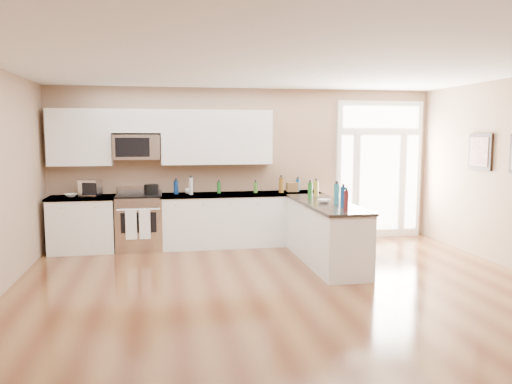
# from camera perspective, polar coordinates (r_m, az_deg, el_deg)

# --- Properties ---
(ground) EXTENTS (8.00, 8.00, 0.00)m
(ground) POSITION_cam_1_polar(r_m,az_deg,el_deg) (5.57, 6.01, -14.22)
(ground) COLOR #562C18
(room_shell) EXTENTS (8.00, 8.00, 8.00)m
(room_shell) POSITION_cam_1_polar(r_m,az_deg,el_deg) (5.21, 6.24, 3.63)
(room_shell) COLOR #9A7C61
(room_shell) RESTS_ON ground
(back_cabinet_left) EXTENTS (1.10, 0.66, 0.94)m
(back_cabinet_left) POSITION_cam_1_polar(r_m,az_deg,el_deg) (8.92, -19.20, -3.69)
(back_cabinet_left) COLOR white
(back_cabinet_left) RESTS_ON ground
(back_cabinet_right) EXTENTS (2.85, 0.66, 0.94)m
(back_cabinet_right) POSITION_cam_1_polar(r_m,az_deg,el_deg) (8.91, -1.65, -3.33)
(back_cabinet_right) COLOR white
(back_cabinet_right) RESTS_ON ground
(peninsula_cabinet) EXTENTS (0.69, 2.32, 0.94)m
(peninsula_cabinet) POSITION_cam_1_polar(r_m,az_deg,el_deg) (7.77, 7.93, -4.89)
(peninsula_cabinet) COLOR white
(peninsula_cabinet) RESTS_ON ground
(upper_cabinet_left) EXTENTS (1.04, 0.33, 0.95)m
(upper_cabinet_left) POSITION_cam_1_polar(r_m,az_deg,el_deg) (8.93, -19.49, 5.91)
(upper_cabinet_left) COLOR white
(upper_cabinet_left) RESTS_ON room_shell
(upper_cabinet_right) EXTENTS (1.94, 0.33, 0.95)m
(upper_cabinet_right) POSITION_cam_1_polar(r_m,az_deg,el_deg) (8.87, -4.49, 6.26)
(upper_cabinet_right) COLOR white
(upper_cabinet_right) RESTS_ON room_shell
(upper_cabinet_short) EXTENTS (0.82, 0.33, 0.40)m
(upper_cabinet_short) POSITION_cam_1_polar(r_m,az_deg,el_deg) (8.83, -13.53, 7.88)
(upper_cabinet_short) COLOR white
(upper_cabinet_short) RESTS_ON room_shell
(microwave) EXTENTS (0.78, 0.41, 0.42)m
(microwave) POSITION_cam_1_polar(r_m,az_deg,el_deg) (8.80, -13.48, 5.02)
(microwave) COLOR silver
(microwave) RESTS_ON room_shell
(entry_door) EXTENTS (1.70, 0.10, 2.60)m
(entry_door) POSITION_cam_1_polar(r_m,az_deg,el_deg) (9.83, 13.88, 2.49)
(entry_door) COLOR white
(entry_door) RESTS_ON ground
(wall_art_near) EXTENTS (0.05, 0.58, 0.58)m
(wall_art_near) POSITION_cam_1_polar(r_m,az_deg,el_deg) (8.73, 24.23, 4.22)
(wall_art_near) COLOR black
(wall_art_near) RESTS_ON room_shell
(kitchen_range) EXTENTS (0.77, 0.69, 1.08)m
(kitchen_range) POSITION_cam_1_polar(r_m,az_deg,el_deg) (8.81, -13.16, -3.34)
(kitchen_range) COLOR silver
(kitchen_range) RESTS_ON ground
(stockpot) EXTENTS (0.32, 0.32, 0.19)m
(stockpot) POSITION_cam_1_polar(r_m,az_deg,el_deg) (8.73, -11.88, 0.35)
(stockpot) COLOR black
(stockpot) RESTS_ON kitchen_range
(toaster_oven) EXTENTS (0.39, 0.34, 0.27)m
(toaster_oven) POSITION_cam_1_polar(r_m,az_deg,el_deg) (8.84, -18.40, 0.44)
(toaster_oven) COLOR silver
(toaster_oven) RESTS_ON back_cabinet_left
(cardboard_box) EXTENTS (0.21, 0.16, 0.17)m
(cardboard_box) POSITION_cam_1_polar(r_m,az_deg,el_deg) (9.08, 4.19, 0.57)
(cardboard_box) COLOR brown
(cardboard_box) RESTS_ON back_cabinet_right
(bowl_left) EXTENTS (0.26, 0.26, 0.05)m
(bowl_left) POSITION_cam_1_polar(r_m,az_deg,el_deg) (8.87, -20.41, -0.35)
(bowl_left) COLOR white
(bowl_left) RESTS_ON back_cabinet_left
(bowl_peninsula) EXTENTS (0.22, 0.22, 0.06)m
(bowl_peninsula) POSITION_cam_1_polar(r_m,az_deg,el_deg) (7.61, 7.78, -1.04)
(bowl_peninsula) COLOR white
(bowl_peninsula) RESTS_ON peninsula_cabinet
(cup_counter) EXTENTS (0.12, 0.12, 0.09)m
(cup_counter) POSITION_cam_1_polar(r_m,az_deg,el_deg) (8.83, -7.80, 0.11)
(cup_counter) COLOR white
(cup_counter) RESTS_ON back_cabinet_right
(counter_bottles) EXTENTS (2.41, 2.45, 0.30)m
(counter_bottles) POSITION_cam_1_polar(r_m,az_deg,el_deg) (8.20, 2.81, 0.28)
(counter_bottles) COLOR #19591E
(counter_bottles) RESTS_ON back_cabinet_right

